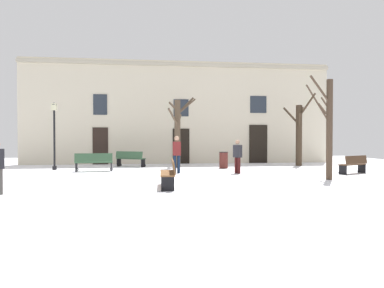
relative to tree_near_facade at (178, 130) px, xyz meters
name	(u,v)px	position (x,y,z in m)	size (l,w,h in m)	color
ground_plane	(197,179)	(0.37, -5.49, -2.12)	(32.14, 32.14, 0.00)	white
building_facade	(180,112)	(0.38, 3.00, 1.27)	(20.09, 0.60, 6.68)	beige
tree_near_facade	(178,130)	(0.00, 0.00, 0.00)	(1.65, 2.80, 3.98)	#4C3D2D
tree_center	(299,132)	(7.31, 0.29, -0.12)	(1.75, 2.21, 4.25)	#382B1E
tree_left_of_center	(328,126)	(5.57, -6.21, 0.01)	(1.23, 1.56, 4.10)	#423326
streetlamp	(54,128)	(-6.49, -0.73, 0.05)	(0.30, 0.30, 3.52)	black
litter_bin	(224,160)	(2.46, -0.86, -1.67)	(0.50, 0.50, 0.90)	#4C1E19
bench_by_litter_bin	(354,164)	(7.87, -4.31, -1.68)	(1.61, 1.03, 0.85)	#3D2819
bench_far_corner	(94,162)	(-4.30, -1.80, -1.65)	(1.86, 0.62, 0.91)	#2D4C33
bench_near_lamp	(169,173)	(-0.84, -7.57, -1.64)	(0.54, 1.86, 0.93)	brown
bench_near_center_tree	(130,159)	(-2.69, 0.70, -1.64)	(1.74, 1.18, 0.90)	#2D4C33
person_near_bench	(238,155)	(2.53, -3.63, -1.26)	(0.40, 0.44, 1.58)	#350F0F
person_strolling	(177,153)	(-0.28, -3.20, -1.14)	(0.39, 0.24, 1.75)	black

